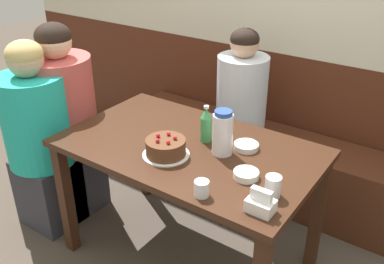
# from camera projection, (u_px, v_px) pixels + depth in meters

# --- Properties ---
(ground_plane) EXTENTS (12.00, 12.00, 0.00)m
(ground_plane) POSITION_uv_depth(u_px,v_px,m) (189.00, 255.00, 2.53)
(ground_plane) COLOR #4C4238
(back_wall) EXTENTS (4.80, 0.04, 2.50)m
(back_wall) POSITION_uv_depth(u_px,v_px,m) (284.00, 9.00, 2.72)
(back_wall) COLOR #4C2314
(back_wall) RESTS_ON ground_plane
(bench_seat) EXTENTS (1.99, 0.38, 0.47)m
(bench_seat) POSITION_uv_depth(u_px,v_px,m) (257.00, 160.00, 3.02)
(bench_seat) COLOR #472314
(bench_seat) RESTS_ON ground_plane
(dining_table) EXTENTS (1.32, 0.79, 0.74)m
(dining_table) POSITION_uv_depth(u_px,v_px,m) (189.00, 161.00, 2.23)
(dining_table) COLOR #381E11
(dining_table) RESTS_ON ground_plane
(birthday_cake) EXTENTS (0.23, 0.23, 0.11)m
(birthday_cake) POSITION_uv_depth(u_px,v_px,m) (166.00, 148.00, 2.08)
(birthday_cake) COLOR white
(birthday_cake) RESTS_ON dining_table
(water_pitcher) EXTENTS (0.10, 0.10, 0.23)m
(water_pitcher) POSITION_uv_depth(u_px,v_px,m) (223.00, 133.00, 2.06)
(water_pitcher) COLOR white
(water_pitcher) RESTS_ON dining_table
(soju_bottle) EXTENTS (0.06, 0.06, 0.20)m
(soju_bottle) POSITION_uv_depth(u_px,v_px,m) (206.00, 125.00, 2.18)
(soju_bottle) COLOR #388E4C
(soju_bottle) RESTS_ON dining_table
(napkin_holder) EXTENTS (0.11, 0.08, 0.11)m
(napkin_holder) POSITION_uv_depth(u_px,v_px,m) (261.00, 204.00, 1.68)
(napkin_holder) COLOR white
(napkin_holder) RESTS_ON dining_table
(bowl_soup_white) EXTENTS (0.12, 0.12, 0.03)m
(bowl_soup_white) POSITION_uv_depth(u_px,v_px,m) (246.00, 174.00, 1.91)
(bowl_soup_white) COLOR white
(bowl_soup_white) RESTS_ON dining_table
(bowl_rice_small) EXTENTS (0.12, 0.12, 0.03)m
(bowl_rice_small) POSITION_uv_depth(u_px,v_px,m) (246.00, 146.00, 2.14)
(bowl_rice_small) COLOR white
(bowl_rice_small) RESTS_ON dining_table
(glass_water_tall) EXTENTS (0.06, 0.06, 0.07)m
(glass_water_tall) POSITION_uv_depth(u_px,v_px,m) (202.00, 188.00, 1.78)
(glass_water_tall) COLOR silver
(glass_water_tall) RESTS_ON dining_table
(glass_tumbler_short) EXTENTS (0.07, 0.07, 0.09)m
(glass_tumbler_short) POSITION_uv_depth(u_px,v_px,m) (273.00, 186.00, 1.78)
(glass_tumbler_short) COLOR silver
(glass_tumbler_short) RESTS_ON dining_table
(person_teal_shirt) EXTENTS (0.39, 0.39, 1.20)m
(person_teal_shirt) POSITION_uv_depth(u_px,v_px,m) (40.00, 138.00, 2.54)
(person_teal_shirt) COLOR #33333D
(person_teal_shirt) RESTS_ON ground_plane
(person_pale_blue_shirt) EXTENTS (0.39, 0.39, 1.25)m
(person_pale_blue_shirt) POSITION_uv_depth(u_px,v_px,m) (66.00, 122.00, 2.68)
(person_pale_blue_shirt) COLOR #33333D
(person_pale_blue_shirt) RESTS_ON ground_plane
(person_grey_tee) EXTENTS (0.32, 0.34, 1.20)m
(person_grey_tee) POSITION_uv_depth(u_px,v_px,m) (240.00, 127.00, 2.77)
(person_grey_tee) COLOR #33333D
(person_grey_tee) RESTS_ON ground_plane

